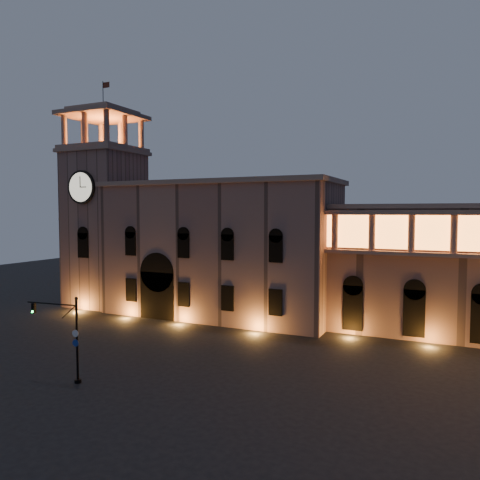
{
  "coord_description": "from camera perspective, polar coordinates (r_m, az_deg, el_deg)",
  "views": [
    {
      "loc": [
        26.21,
        -32.76,
        13.68
      ],
      "look_at": [
        3.59,
        16.0,
        10.39
      ],
      "focal_mm": 35.0,
      "sensor_mm": 36.0,
      "label": 1
    }
  ],
  "objects": [
    {
      "name": "clock_tower",
      "position": [
        71.21,
        -16.12,
        2.41
      ],
      "size": [
        9.8,
        9.8,
        32.4
      ],
      "color": "#815E54",
      "rests_on": "ground"
    },
    {
      "name": "government_building",
      "position": [
        61.77,
        -2.45,
        -1.07
      ],
      "size": [
        30.8,
        12.8,
        17.6
      ],
      "color": "#815E54",
      "rests_on": "ground"
    },
    {
      "name": "ground",
      "position": [
        44.13,
        -13.53,
        -14.66
      ],
      "size": [
        160.0,
        160.0,
        0.0
      ],
      "primitive_type": "plane",
      "color": "black",
      "rests_on": "ground"
    },
    {
      "name": "traffic_light",
      "position": [
        40.6,
        -20.22,
        -11.03
      ],
      "size": [
        5.04,
        0.91,
        6.94
      ],
      "rotation": [
        0.0,
        0.0,
        0.1
      ],
      "color": "black",
      "rests_on": "ground"
    }
  ]
}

